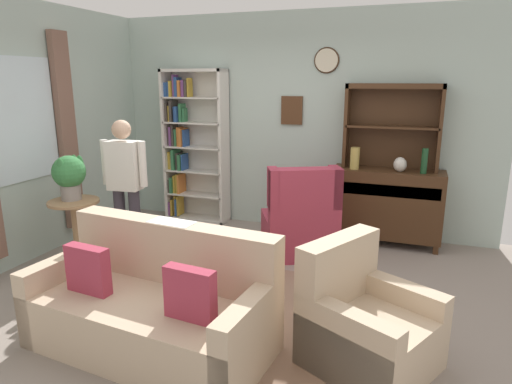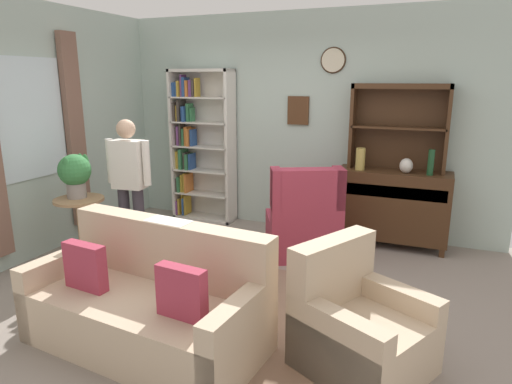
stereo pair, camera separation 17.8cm
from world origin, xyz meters
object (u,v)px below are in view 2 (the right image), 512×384
Objects in this scene: couch_floral at (149,305)px; potted_plant_small at (117,236)px; sideboard at (392,205)px; wingback_chair at (304,223)px; plant_stand at (81,224)px; sideboard_hutch at (400,115)px; coffee_table at (205,256)px; vase_tall at (360,159)px; bookshelf at (198,145)px; vase_round at (406,166)px; bottle_wine at (431,162)px; person_reading at (129,180)px; book_stack at (210,246)px; armchair_floral at (359,329)px; potted_plant_large at (75,172)px.

couch_floral is 2.01m from potted_plant_small.
sideboard reaches higher than potted_plant_small.
plant_stand is at bearing -152.17° from wingback_chair.
coffee_table is (-1.49, -2.03, -1.21)m from sideboard_hutch.
vase_tall reaches higher than potted_plant_small.
bookshelf reaches higher than vase_tall.
potted_plant_small is (-3.04, -1.40, -0.80)m from vase_round.
plant_stand is at bearing -152.82° from bottle_wine.
sideboard_hutch is 3.20× the size of potted_plant_small.
couch_floral is at bearing -67.51° from bookshelf.
bookshelf reaches higher than bottle_wine.
sideboard is 0.69× the size of couch_floral.
bottle_wine is 0.27× the size of wingback_chair.
plant_stand is (-0.37, -1.94, -0.62)m from bookshelf.
sideboard is 3.06m from person_reading.
sideboard_hutch reaches higher than couch_floral.
couch_floral is (-1.59, -2.79, -0.69)m from vase_round.
bookshelf is at bearing 121.70° from book_stack.
vase_tall is at bearing 33.35° from person_reading.
armchair_floral reaches higher than book_stack.
potted_plant_small is (-0.24, -1.55, -0.87)m from bookshelf.
book_stack is (-1.59, -1.82, -0.56)m from vase_round.
vase_tall is at bearing 33.74° from plant_stand.
sideboard_hutch is at bearing 53.88° from book_stack.
bookshelf is 2.86× the size of plant_stand.
plant_stand is 0.56m from potted_plant_large.
sideboard is 7.04× the size of book_stack.
sideboard is 1.06m from sideboard_hutch.
vase_round reaches higher than couch_floral.
coffee_table is at bearing -120.84° from vase_tall.
potted_plant_small is (0.17, 0.36, -0.81)m from potted_plant_large.
book_stack is at bearing -135.76° from bottle_wine.
coffee_table is at bearing -132.86° from book_stack.
vase_round is 0.11× the size of person_reading.
bookshelf is 2.72m from sideboard_hutch.
wingback_chair is at bearing 117.20° from armchair_floral.
vase_tall is at bearing 28.78° from potted_plant_small.
armchair_floral is at bearing 11.38° from couch_floral.
potted_plant_small is 1.53m from book_stack.
plant_stand is (-3.04, -1.96, -1.11)m from sideboard_hutch.
potted_plant_large is (-0.41, -1.91, -0.06)m from bookshelf.
vase_tall is 1.04m from wingback_chair.
wingback_chair is 3.09× the size of potted_plant_small.
vase_round is at bearing 48.93° from book_stack.
vase_round is at bearing 1.49° from vase_tall.
plant_stand is (-3.17, -1.78, -0.55)m from vase_round.
person_reading is at bearing 30.83° from potted_plant_large.
potted_plant_large reaches higher than wingback_chair.
vase_round is 1.35m from wingback_chair.
potted_plant_small is at bearing 163.76° from book_stack.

